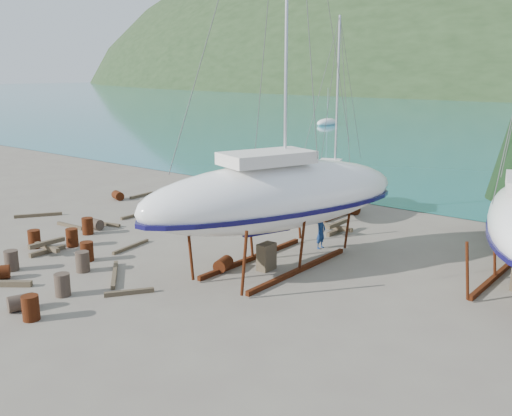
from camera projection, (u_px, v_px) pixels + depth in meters
The scene contains 37 objects.
ground at pixel (183, 258), 26.01m from camera, with size 600.00×600.00×0.00m, color #675C51.
far_house_left at pixel (449, 86), 205.50m from camera, with size 6.60×5.60×5.60m.
moored_boat_left at pixel (327, 123), 89.59m from camera, with size 2.00×5.00×6.05m.
large_sailboat_near at pixel (276, 195), 24.16m from camera, with size 7.61×13.03×19.73m.
small_sailboat_shore at pixel (331, 183), 33.57m from camera, with size 4.63×7.41×11.33m.
worker at pixel (321, 232), 27.23m from camera, with size 0.58×0.38×1.58m, color navy.
drum_0 at pixel (34, 239), 27.38m from camera, with size 0.58×0.58×0.88m, color #55200E.
drum_1 at pixel (21, 302), 20.25m from camera, with size 0.58×0.58×0.88m, color #2D2823.
drum_2 at pixel (118, 196), 37.63m from camera, with size 0.58×0.58×0.88m, color #55200E.
drum_4 at pixel (352, 209), 33.95m from camera, with size 0.58×0.58×0.88m, color #55200E.
drum_5 at pixel (83, 262), 24.12m from camera, with size 0.58×0.58×0.88m, color #2D2823.
drum_6 at pixel (223, 264), 24.24m from camera, with size 0.58×0.58×0.88m, color #55200E.
drum_7 at pixel (31, 308), 19.41m from camera, with size 0.58×0.58×0.88m, color #55200E.
drum_8 at pixel (88, 226), 29.66m from camera, with size 0.58×0.58×0.88m, color #55200E.
drum_9 at pixel (216, 207), 34.45m from camera, with size 0.58×0.58×0.88m, color #2D2823.
drum_13 at pixel (87, 251), 25.49m from camera, with size 0.58×0.58×0.88m, color #55200E.
drum_14 at pixel (72, 238), 27.61m from camera, with size 0.58×0.58×0.88m, color #55200E.
drum_15 at pixel (95, 224), 30.63m from camera, with size 0.58×0.58×0.88m, color #2D2823.
drum_16 at pixel (11, 260), 24.27m from camera, with size 0.58×0.58×0.88m, color #2D2823.
drum_17 at pixel (62, 285), 21.51m from camera, with size 0.58×0.58×0.88m, color #2D2823.
timber_0 at pixel (252, 193), 39.48m from camera, with size 0.14×2.92×0.14m, color brown.
timber_2 at pixel (142, 195), 38.61m from camera, with size 0.19×2.04×0.19m, color brown.
timber_3 at pixel (131, 247), 27.40m from camera, with size 0.15×2.46×0.15m, color brown.
timber_4 at pixel (106, 224), 31.43m from camera, with size 0.17×1.93×0.17m, color brown.
timber_5 at pixel (114, 274), 23.63m from camera, with size 0.16×3.11×0.16m, color brown.
timber_6 at pixel (321, 217), 32.89m from camera, with size 0.19×1.85×0.19m, color brown.
timber_7 at pixel (129, 292), 21.71m from camera, with size 0.17×1.87×0.17m, color brown.
timber_8 at pixel (190, 224), 31.45m from camera, with size 0.19×1.94×0.19m, color brown.
timber_9 at pixel (280, 199), 37.46m from camera, with size 0.15×2.13×0.15m, color brown.
timber_10 at pixel (271, 214), 33.71m from camera, with size 0.16×2.39×0.16m, color brown.
timber_11 at pixel (190, 225), 31.30m from camera, with size 0.15×2.85×0.15m, color brown.
timber_12 at pixel (70, 226), 31.06m from camera, with size 0.17×2.08×0.17m, color brown.
timber_14 at pixel (38, 215), 33.33m from camera, with size 0.18×2.65×0.18m, color brown.
timber_15 at pixel (179, 207), 35.40m from camera, with size 0.15×2.75×0.15m, color brown.
timber_17 at pixel (137, 215), 33.46m from camera, with size 0.16×2.42×0.16m, color brown.
timber_pile_fore at pixel (47, 247), 26.58m from camera, with size 1.80×1.80×0.60m.
timber_pile_aft at pixel (337, 228), 29.90m from camera, with size 1.80×1.80×0.60m.
Camera 1 is at (18.19, -17.12, 8.30)m, focal length 40.00 mm.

